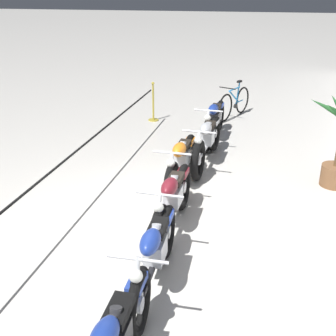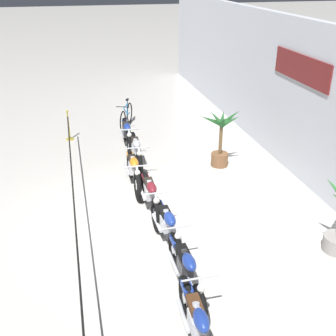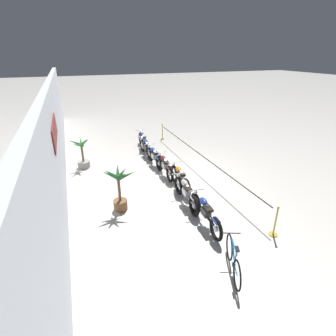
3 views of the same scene
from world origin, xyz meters
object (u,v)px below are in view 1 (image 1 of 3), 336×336
Objects in this scene: motorcycle_blue_4 at (154,256)px; bicycle at (234,103)px; motorcycle_blue_0 at (214,121)px; motorcycle_silver_1 at (207,142)px; motorcycle_maroon_3 at (172,202)px; stanchion_far_left at (96,143)px; motorcycle_orange_2 at (181,163)px.

bicycle is (-7.57, 0.24, -0.07)m from motorcycle_blue_4.
motorcycle_silver_1 reaches higher than motorcycle_blue_0.
stanchion_far_left is at bearing -129.34° from motorcycle_maroon_3.
motorcycle_blue_4 is (2.79, 0.26, -0.01)m from motorcycle_orange_2.
motorcycle_orange_2 is at bearing 89.96° from stanchion_far_left.
motorcycle_maroon_3 is (2.68, -0.11, 0.00)m from motorcycle_silver_1.
stanchion_far_left is at bearing -23.65° from bicycle.
motorcycle_silver_1 is at bearing 177.75° from motorcycle_maroon_3.
stanchion_far_left is at bearing -146.43° from motorcycle_blue_4.
motorcycle_silver_1 is 0.23× the size of stanchion_far_left.
bicycle is 0.16× the size of stanchion_far_left.
motorcycle_maroon_3 is 1.01× the size of motorcycle_blue_4.
motorcycle_silver_1 is 1.11× the size of motorcycle_maroon_3.
motorcycle_blue_4 is 3.36m from stanchion_far_left.
motorcycle_blue_0 is at bearing -177.88° from motorcycle_silver_1.
bicycle is 5.23m from stanchion_far_left.
motorcycle_orange_2 is at bearing -4.67° from motorcycle_blue_0.
motorcycle_orange_2 is 1.02× the size of motorcycle_blue_4.
motorcycle_orange_2 is at bearing -174.66° from motorcycle_blue_4.
bicycle is at bearing 174.00° from motorcycle_orange_2.
motorcycle_orange_2 reaches higher than motorcycle_blue_0.
stanchion_far_left reaches higher than bicycle.
motorcycle_maroon_3 reaches higher than motorcycle_blue_4.
motorcycle_orange_2 is at bearing -6.00° from bicycle.
motorcycle_silver_1 is at bearing 2.12° from motorcycle_blue_0.
motorcycle_orange_2 is at bearing -173.36° from motorcycle_maroon_3.
motorcycle_orange_2 is 1.32× the size of bicycle.
motorcycle_blue_0 is 0.22× the size of stanchion_far_left.
motorcycle_maroon_3 is 6.23m from bicycle.
motorcycle_maroon_3 is at bearing -0.72° from motorcycle_blue_0.
motorcycle_blue_0 is 1.45m from motorcycle_silver_1.
motorcycle_maroon_3 is (4.13, -0.05, -0.01)m from motorcycle_blue_0.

